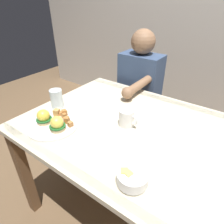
{
  "coord_description": "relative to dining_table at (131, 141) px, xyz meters",
  "views": [
    {
      "loc": [
        0.42,
        -0.77,
        1.36
      ],
      "look_at": [
        -0.14,
        0.0,
        0.78
      ],
      "focal_mm": 31.24,
      "sensor_mm": 36.0,
      "label": 1
    }
  ],
  "objects": [
    {
      "name": "fork",
      "position": [
        -0.26,
        0.11,
        0.11
      ],
      "size": [
        0.06,
        0.15,
        0.0
      ],
      "color": "silver",
      "rests_on": "dining_table"
    },
    {
      "name": "back_wall",
      "position": [
        0.0,
        1.5,
        0.67
      ],
      "size": [
        4.8,
        0.1,
        2.6
      ],
      "primitive_type": "cube",
      "color": "beige",
      "rests_on": "ground_plane"
    },
    {
      "name": "fruit_bowl",
      "position": [
        0.19,
        -0.33,
        0.14
      ],
      "size": [
        0.12,
        0.12,
        0.06
      ],
      "color": "white",
      "rests_on": "dining_table"
    },
    {
      "name": "ground_plane",
      "position": [
        0.0,
        0.0,
        -0.63
      ],
      "size": [
        6.0,
        6.0,
        0.0
      ],
      "primitive_type": "plane",
      "color": "brown"
    },
    {
      "name": "eggs_benedict_plate",
      "position": [
        -0.34,
        -0.26,
        0.13
      ],
      "size": [
        0.27,
        0.27,
        0.09
      ],
      "color": "white",
      "rests_on": "dining_table"
    },
    {
      "name": "coffee_mug",
      "position": [
        -0.03,
        -0.01,
        0.16
      ],
      "size": [
        0.11,
        0.08,
        0.09
      ],
      "color": "white",
      "rests_on": "dining_table"
    },
    {
      "name": "water_glass_near",
      "position": [
        -0.49,
        -0.1,
        0.16
      ],
      "size": [
        0.08,
        0.08,
        0.12
      ],
      "color": "silver",
      "rests_on": "dining_table"
    },
    {
      "name": "diner_person",
      "position": [
        -0.3,
        0.6,
        0.02
      ],
      "size": [
        0.34,
        0.54,
        1.14
      ],
      "color": "#33333D",
      "rests_on": "ground_plane"
    },
    {
      "name": "dining_table",
      "position": [
        0.0,
        0.0,
        0.0
      ],
      "size": [
        1.2,
        0.9,
        0.74
      ],
      "color": "beige",
      "rests_on": "ground_plane"
    }
  ]
}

